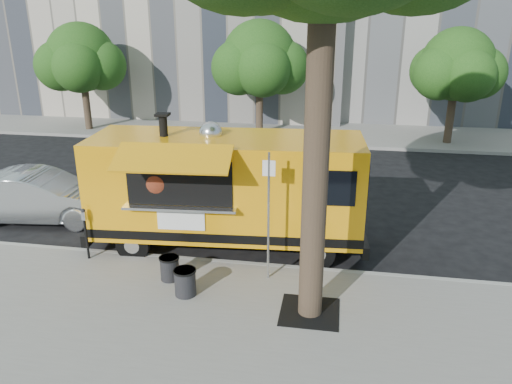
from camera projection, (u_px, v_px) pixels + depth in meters
The scene contains 14 objects.
ground at pixel (219, 249), 13.28m from camera, with size 120.00×120.00×0.00m, color black.
sidewalk at pixel (169, 337), 9.55m from camera, with size 60.00×6.00×0.15m, color gray.
curb at pixel (210, 263), 12.39m from camera, with size 60.00×0.14×0.16m, color #999993.
far_sidewalk at pixel (281, 132), 25.76m from camera, with size 60.00×5.00×0.15m, color gray.
tree_well at pixel (310, 312), 10.22m from camera, with size 1.20×1.20×0.02m, color black.
far_tree_a at pixel (81, 58), 24.97m from camera, with size 3.42×3.42×5.36m.
far_tree_b at pixel (259, 58), 23.90m from camera, with size 3.60×3.60×5.50m.
far_tree_c at pixel (457, 65), 22.23m from camera, with size 3.24×3.24×5.21m.
sign_post at pixel (269, 210), 10.97m from camera, with size 0.28×0.06×3.00m.
parking_meter at pixel (85, 228), 12.17m from camera, with size 0.11×0.11×1.33m.
food_truck at pixel (225, 188), 12.84m from camera, with size 7.32×3.72×3.55m.
sedan at pixel (39, 197), 14.83m from camera, with size 1.62×4.66×1.53m, color #ADB1B4.
trash_bin_left at pixel (170, 267), 11.39m from camera, with size 0.47×0.47×0.56m.
trash_bin_right at pixel (185, 281), 10.76m from camera, with size 0.50×0.50×0.60m.
Camera 1 is at (2.99, -11.63, 5.95)m, focal length 35.00 mm.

